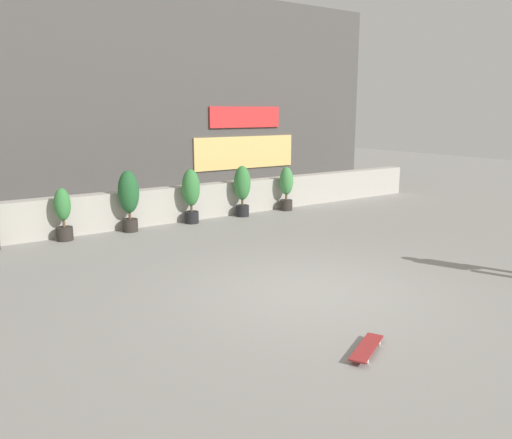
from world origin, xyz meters
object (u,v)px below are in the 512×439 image
object	(u,v)px
potted_plant_1	(63,213)
skateboard_near_camera	(367,348)
potted_plant_2	(129,197)
potted_plant_4	(242,188)
potted_plant_3	(191,193)
potted_plant_5	(286,187)

from	to	relation	value
potted_plant_1	skateboard_near_camera	distance (m)	7.74
potted_plant_2	potted_plant_4	size ratio (longest dim) A/B	1.06
potted_plant_3	potted_plant_1	bearing A→B (deg)	180.00
potted_plant_3	potted_plant_4	size ratio (longest dim) A/B	1.01
potted_plant_3	potted_plant_2	bearing A→B (deg)	180.00
potted_plant_4	skateboard_near_camera	xyz separation A→B (m)	(-3.15, -7.56, -0.72)
potted_plant_1	potted_plant_3	xyz separation A→B (m)	(3.14, -0.00, 0.18)
potted_plant_1	potted_plant_2	distance (m)	1.53
potted_plant_4	potted_plant_5	size ratio (longest dim) A/B	1.10
potted_plant_4	skateboard_near_camera	size ratio (longest dim) A/B	1.71
potted_plant_2	potted_plant_4	world-z (taller)	potted_plant_2
potted_plant_3	skateboard_near_camera	xyz separation A→B (m)	(-1.60, -7.56, -0.72)
potted_plant_2	skateboard_near_camera	world-z (taller)	potted_plant_2
potted_plant_5	potted_plant_2	bearing A→B (deg)	180.00
potted_plant_3	potted_plant_5	xyz separation A→B (m)	(3.05, 0.00, -0.11)
potted_plant_1	potted_plant_4	distance (m)	4.69
potted_plant_1	potted_plant_5	distance (m)	6.19
potted_plant_4	potted_plant_5	bearing A→B (deg)	0.00
potted_plant_3	potted_plant_5	world-z (taller)	potted_plant_3
potted_plant_3	skateboard_near_camera	world-z (taller)	potted_plant_3
potted_plant_3	potted_plant_4	distance (m)	1.55
skateboard_near_camera	potted_plant_2	bearing A→B (deg)	90.22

